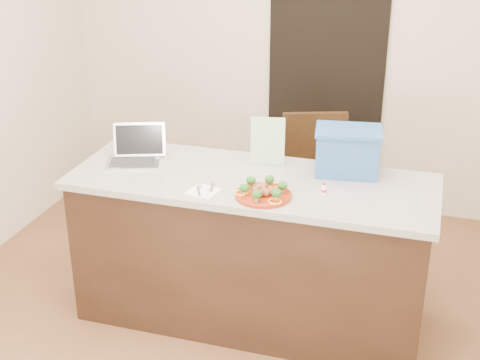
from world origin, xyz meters
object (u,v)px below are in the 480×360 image
(yogurt_bottle, at_px, (324,189))
(laptop, at_px, (136,152))
(plate, at_px, (263,195))
(napkin, at_px, (204,191))
(blue_box, at_px, (347,151))
(island, at_px, (251,250))
(chair, at_px, (310,177))

(yogurt_bottle, xyz_separation_m, laptop, (-1.15, 0.14, 0.03))
(plate, bearing_deg, yogurt_bottle, 23.34)
(napkin, bearing_deg, blue_box, 35.05)
(yogurt_bottle, relative_size, laptop, 0.18)
(island, bearing_deg, chair, 79.62)
(laptop, xyz_separation_m, chair, (0.90, 0.85, -0.41))
(laptop, bearing_deg, chair, 23.49)
(napkin, xyz_separation_m, laptop, (-0.53, 0.30, 0.06))
(yogurt_bottle, xyz_separation_m, chair, (-0.26, 0.98, -0.37))
(island, height_order, laptop, laptop)
(island, height_order, yogurt_bottle, yogurt_bottle)
(laptop, distance_m, chair, 1.30)
(napkin, relative_size, blue_box, 0.38)
(yogurt_bottle, distance_m, blue_box, 0.35)
(plate, relative_size, blue_box, 0.75)
(napkin, relative_size, yogurt_bottle, 2.43)
(blue_box, bearing_deg, napkin, -153.37)
(yogurt_bottle, bearing_deg, island, 168.70)
(chair, bearing_deg, blue_box, -83.25)
(napkin, xyz_separation_m, yogurt_bottle, (0.62, 0.16, 0.02))
(island, bearing_deg, plate, -59.85)
(napkin, height_order, laptop, laptop)
(island, height_order, plate, plate)
(plate, relative_size, yogurt_bottle, 4.75)
(yogurt_bottle, relative_size, chair, 0.06)
(plate, height_order, chair, chair)
(plate, relative_size, chair, 0.30)
(blue_box, relative_size, chair, 0.40)
(laptop, bearing_deg, blue_box, -11.33)
(blue_box, bearing_deg, island, -162.70)
(island, distance_m, chair, 0.92)
(laptop, bearing_deg, plate, -37.22)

